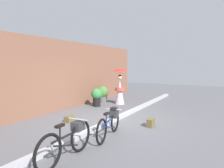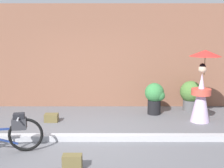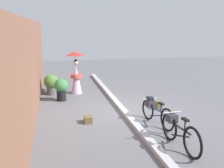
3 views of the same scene
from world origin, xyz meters
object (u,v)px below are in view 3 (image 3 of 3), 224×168
bicycle_far_side (179,131)px  person_with_parasol (76,73)px  bicycle_near_officer (155,111)px  backpack_spare (88,119)px  potted_plant_small (61,88)px  potted_plant_by_door (52,83)px  backpack_on_pavement (159,105)px

bicycle_far_side → person_with_parasol: bearing=17.9°
bicycle_near_officer → backpack_spare: (0.52, 1.95, -0.29)m
bicycle_near_officer → bicycle_far_side: bearing=178.3°
bicycle_far_side → potted_plant_small: size_ratio=2.03×
potted_plant_by_door → backpack_spare: (-3.84, -1.08, -0.37)m
potted_plant_by_door → backpack_on_pavement: 4.77m
potted_plant_by_door → bicycle_far_side: bearing=-153.6°
potted_plant_by_door → person_with_parasol: bearing=-92.1°
bicycle_near_officer → backpack_spare: 2.04m
bicycle_near_officer → potted_plant_small: size_ratio=1.94×
potted_plant_small → backpack_spare: bearing=-165.5°
bicycle_far_side → potted_plant_by_door: bearing=26.4°
potted_plant_by_door → backpack_spare: bearing=-164.3°
potted_plant_by_door → potted_plant_small: (-1.11, -0.38, 0.03)m
bicycle_near_officer → bicycle_far_side: size_ratio=0.96×
bicycle_far_side → potted_plant_by_door: size_ratio=2.05×
person_with_parasol → backpack_spare: person_with_parasol is taller
potted_plant_by_door → backpack_on_pavement: (-2.95, -3.72, -0.35)m
potted_plant_small → bicycle_near_officer: bearing=-140.8°
bicycle_near_officer → potted_plant_small: 4.20m
bicycle_far_side → person_with_parasol: 6.30m
person_with_parasol → backpack_spare: (-3.80, -0.03, -0.80)m
bicycle_near_officer → backpack_on_pavement: size_ratio=5.28×
backpack_spare → potted_plant_small: bearing=14.5°
bicycle_near_officer → potted_plant_small: bearing=39.2°
person_with_parasol → backpack_spare: size_ratio=5.42×
potted_plant_by_door → backpack_on_pavement: size_ratio=2.70×
bicycle_far_side → potted_plant_small: 5.55m
bicycle_near_officer → backpack_spare: bearing=75.0°
backpack_spare → potted_plant_by_door: bearing=15.7°
person_with_parasol → backpack_spare: bearing=-179.6°
bicycle_near_officer → bicycle_far_side: bicycle_far_side is taller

